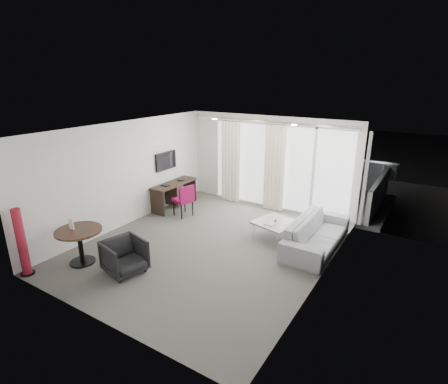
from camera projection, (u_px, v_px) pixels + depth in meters
The scene contains 28 objects.
floor at pixel (210, 246), 7.83m from camera, with size 5.00×6.00×0.00m, color #56554F.
ceiling at pixel (208, 129), 7.01m from camera, with size 5.00×6.00×0.00m, color white.
wall_left at pixel (126, 174), 8.67m from camera, with size 0.00×6.00×2.60m, color silver.
wall_right at pixel (326, 214), 6.16m from camera, with size 0.00×6.00×2.60m, color silver.
wall_front at pixel (91, 246), 5.00m from camera, with size 5.00×0.00×2.60m, color silver.
window_panel at pixel (278, 167), 9.70m from camera, with size 4.00×0.02×2.38m, color white, non-canonical shape.
window_frame at pixel (278, 167), 9.69m from camera, with size 4.10×0.06×2.44m, color white, non-canonical shape.
curtain_left at pixel (231, 162), 10.30m from camera, with size 0.60×0.20×2.38m, color #F1E6C9, non-canonical shape.
curtain_right at pixel (274, 168), 9.59m from camera, with size 0.60×0.20×2.38m, color #F1E6C9, non-canonical shape.
curtain_track at pixel (268, 122), 9.32m from camera, with size 4.80×0.04×0.04m, color #B2B2B7, non-canonical shape.
downlight_a at pixel (215, 119), 8.75m from camera, with size 0.12×0.12×0.02m, color #FFE0B2.
downlight_b at pixel (294, 125), 7.69m from camera, with size 0.12×0.12×0.02m, color #FFE0B2.
desk at pixel (174, 195), 10.04m from camera, with size 0.48×1.55×0.73m, color black, non-canonical shape.
tv at pixel (166, 161), 9.80m from camera, with size 0.05×0.80×0.50m, color black, non-canonical shape.
desk_chair at pixel (183, 200), 9.37m from camera, with size 0.49×0.46×0.89m, color maroon, non-canonical shape.
round_table at pixel (81, 246), 7.02m from camera, with size 0.91×0.91×0.73m, color #362014, non-canonical shape.
menu_card at pixel (72, 229), 6.93m from camera, with size 0.12×0.02×0.22m, color white, non-canonical shape.
red_lamp at pixel (22, 242), 6.51m from camera, with size 0.27×0.27×1.33m, color maroon.
tub_armchair at pixel (125, 256), 6.69m from camera, with size 0.71×0.73×0.66m, color black.
coffee_table at pixel (275, 230), 8.18m from camera, with size 0.87×0.87×0.39m, color gray, non-canonical shape.
remote at pixel (275, 223), 8.14m from camera, with size 0.05×0.15×0.02m, color black, non-canonical shape.
magazine at pixel (271, 225), 8.02m from camera, with size 0.23×0.30×0.02m, color gray, non-canonical shape.
sofa at pixel (317, 233), 7.66m from camera, with size 2.27×0.89×0.66m, color gray.
terrace_slab at pixel (295, 195), 11.32m from camera, with size 5.60×3.00×0.12m, color #4D4D50.
rattan_chair_a at pixel (312, 192), 10.26m from camera, with size 0.51×0.51×0.75m, color brown, non-canonical shape.
rattan_chair_b at pixel (348, 187), 10.51m from camera, with size 0.59×0.59×0.87m, color brown, non-canonical shape.
rattan_table at pixel (335, 202), 9.91m from camera, with size 0.45×0.45×0.45m, color brown, non-canonical shape.
balustrade at pixel (311, 169), 12.31m from camera, with size 5.50×0.06×1.05m, color #B2B2B7, non-canonical shape.
Camera 1 is at (4.00, -5.81, 3.62)m, focal length 28.00 mm.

